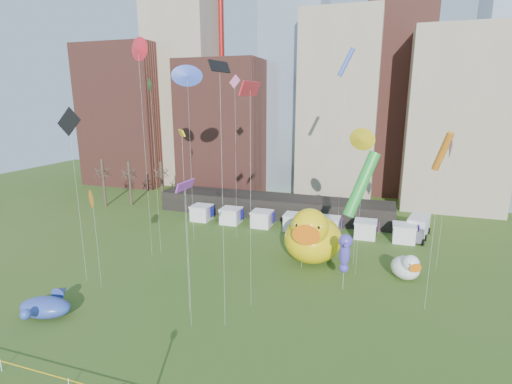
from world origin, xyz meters
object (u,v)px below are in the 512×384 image
(seahorse_purple, at_px, (345,250))
(box_truck, at_px, (418,227))
(whale_inflatable, at_px, (46,306))
(seahorse_green, at_px, (302,228))
(small_duck, at_px, (406,267))
(big_duck, at_px, (312,236))

(seahorse_purple, xyz_separation_m, box_truck, (8.21, 18.95, -2.83))
(whale_inflatable, bearing_deg, seahorse_green, 30.11)
(small_duck, distance_m, box_truck, 14.54)
(seahorse_purple, height_order, whale_inflatable, seahorse_purple)
(big_duck, distance_m, small_duck, 10.56)
(small_duck, distance_m, seahorse_green, 11.68)
(small_duck, bearing_deg, box_truck, 57.32)
(seahorse_green, xyz_separation_m, box_truck, (13.28, 14.99, -3.31))
(small_duck, bearing_deg, big_duck, 149.28)
(big_duck, bearing_deg, whale_inflatable, -137.96)
(seahorse_green, xyz_separation_m, seahorse_purple, (5.07, -3.95, -0.47))
(big_duck, relative_size, small_duck, 2.11)
(seahorse_purple, bearing_deg, big_duck, 116.00)
(seahorse_green, bearing_deg, seahorse_purple, -58.37)
(big_duck, xyz_separation_m, seahorse_purple, (4.23, -5.71, 1.02))
(big_duck, xyz_separation_m, seahorse_green, (-0.84, -1.75, 1.49))
(seahorse_purple, relative_size, whale_inflatable, 0.99)
(whale_inflatable, bearing_deg, box_truck, 33.24)
(small_duck, xyz_separation_m, whale_inflatable, (-30.52, -17.60, -0.45))
(small_duck, distance_m, seahorse_purple, 8.14)
(seahorse_green, distance_m, seahorse_purple, 6.45)
(seahorse_purple, bearing_deg, small_duck, 26.16)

